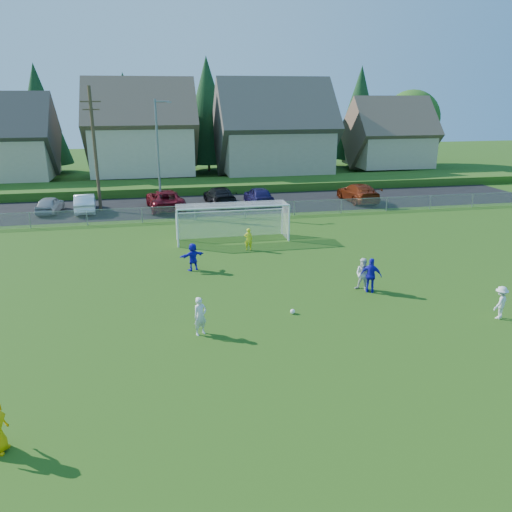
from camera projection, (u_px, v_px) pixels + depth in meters
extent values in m
plane|color=#193D0C|center=(298.00, 356.00, 18.67)|extent=(160.00, 160.00, 0.00)
plane|color=black|center=(212.00, 205.00, 44.30)|extent=(60.00, 60.00, 0.00)
cube|color=#1E420F|center=(204.00, 186.00, 51.17)|extent=(70.00, 6.00, 0.80)
sphere|color=white|center=(293.00, 311.00, 22.24)|extent=(0.22, 0.22, 0.22)
imported|color=silver|center=(200.00, 316.00, 20.13)|extent=(0.70, 0.62, 1.61)
imported|color=silver|center=(363.00, 275.00, 24.70)|extent=(1.02, 1.01, 1.66)
imported|color=silver|center=(500.00, 303.00, 21.61)|extent=(1.10, 0.96, 1.48)
imported|color=#1914BF|center=(371.00, 275.00, 24.44)|extent=(1.10, 0.89, 1.75)
imported|color=#1914BF|center=(193.00, 257.00, 27.57)|extent=(1.51, 0.95, 1.55)
imported|color=yellow|center=(248.00, 239.00, 31.18)|extent=(0.55, 0.38, 1.42)
imported|color=#96999D|center=(50.00, 205.00, 41.08)|extent=(1.96, 4.14, 1.37)
imported|color=white|center=(85.00, 203.00, 41.36)|extent=(2.02, 4.72, 1.51)
imported|color=maroon|center=(165.00, 200.00, 42.38)|extent=(3.40, 6.21, 1.65)
imported|color=black|center=(220.00, 196.00, 44.25)|extent=(2.63, 5.49, 1.54)
imported|color=#171342|center=(259.00, 196.00, 44.08)|extent=(2.17, 4.81, 1.60)
imported|color=#641F0B|center=(358.00, 193.00, 45.35)|extent=(2.47, 5.73, 1.64)
cylinder|color=white|center=(178.00, 229.00, 31.58)|extent=(0.12, 0.12, 2.44)
cylinder|color=white|center=(289.00, 223.00, 32.96)|extent=(0.12, 0.12, 2.44)
cylinder|color=white|center=(234.00, 208.00, 31.90)|extent=(7.30, 0.12, 0.12)
cylinder|color=white|center=(176.00, 227.00, 33.36)|extent=(0.08, 0.08, 1.80)
cylinder|color=white|center=(282.00, 221.00, 34.74)|extent=(0.08, 0.08, 1.80)
cylinder|color=white|center=(230.00, 211.00, 33.77)|extent=(7.30, 0.08, 0.08)
cube|color=silver|center=(230.00, 224.00, 34.05)|extent=(7.30, 0.02, 1.80)
cube|color=silver|center=(177.00, 225.00, 32.42)|extent=(0.02, 1.80, 2.44)
cube|color=silver|center=(286.00, 220.00, 33.80)|extent=(0.02, 1.80, 2.44)
cube|color=silver|center=(232.00, 205.00, 32.74)|extent=(7.30, 1.80, 0.02)
cube|color=gray|center=(220.00, 204.00, 38.81)|extent=(52.00, 0.03, 0.03)
cube|color=gray|center=(220.00, 212.00, 38.99)|extent=(52.00, 0.02, 1.14)
cylinder|color=gray|center=(220.00, 212.00, 38.99)|extent=(0.06, 0.06, 1.20)
cylinder|color=slate|center=(158.00, 157.00, 40.66)|extent=(0.18, 0.18, 9.00)
cylinder|color=slate|center=(161.00, 102.00, 39.43)|extent=(1.20, 0.12, 0.12)
cube|color=slate|center=(169.00, 102.00, 39.56)|extent=(0.36, 0.18, 0.12)
cylinder|color=#473321|center=(95.00, 150.00, 40.49)|extent=(0.26, 0.26, 10.00)
cube|color=#473321|center=(90.00, 102.00, 39.32)|extent=(1.60, 0.10, 0.10)
cube|color=#473321|center=(91.00, 109.00, 39.51)|extent=(1.30, 0.10, 0.10)
cube|color=tan|center=(9.00, 156.00, 53.09)|extent=(9.00, 8.00, 4.50)
cube|color=#C6B58E|center=(143.00, 148.00, 56.52)|extent=(11.00, 9.00, 5.50)
pyramid|color=brown|center=(138.00, 76.00, 54.14)|extent=(12.10, 9.90, 4.96)
cube|color=tan|center=(273.00, 148.00, 58.50)|extent=(12.00, 10.00, 5.00)
pyramid|color=#4C473F|center=(274.00, 76.00, 56.03)|extent=(13.20, 11.00, 5.52)
cube|color=tan|center=(388.00, 149.00, 62.43)|extent=(9.00, 8.00, 4.00)
pyramid|color=brown|center=(392.00, 95.00, 60.45)|extent=(9.90, 8.80, 4.41)
cylinder|color=#382616|center=(46.00, 169.00, 61.68)|extent=(0.30, 0.30, 1.20)
cone|color=#143819|center=(39.00, 114.00, 59.69)|extent=(6.76, 6.76, 11.70)
cylinder|color=#382616|center=(129.00, 165.00, 64.51)|extent=(0.30, 0.30, 1.20)
cone|color=#143819|center=(126.00, 117.00, 62.65)|extent=(6.24, 6.24, 10.80)
cylinder|color=#382616|center=(209.00, 166.00, 63.60)|extent=(0.30, 0.30, 1.20)
cone|color=#143819|center=(207.00, 110.00, 61.47)|extent=(7.28, 7.28, 12.60)
cylinder|color=#382616|center=(281.00, 152.00, 66.93)|extent=(0.36, 0.36, 3.96)
sphere|color=#2B5B19|center=(282.00, 115.00, 65.44)|extent=(8.36, 8.36, 8.36)
cylinder|color=#382616|center=(356.00, 162.00, 67.39)|extent=(0.30, 0.30, 1.20)
cone|color=#143819|center=(360.00, 113.00, 65.40)|extent=(6.76, 6.76, 11.70)
cylinder|color=#382616|center=(408.00, 151.00, 69.47)|extent=(0.36, 0.36, 3.60)
sphere|color=#2B5B19|center=(411.00, 119.00, 68.11)|extent=(7.60, 7.60, 7.60)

